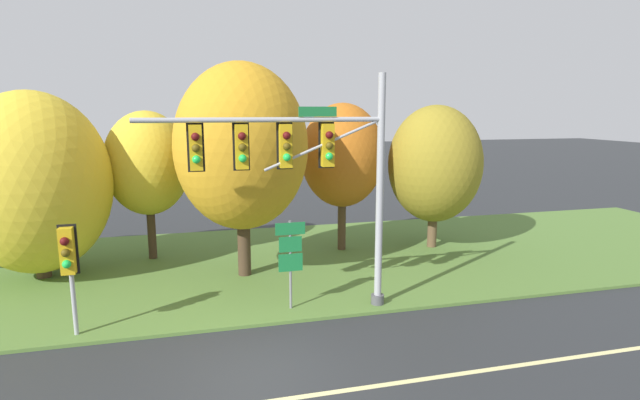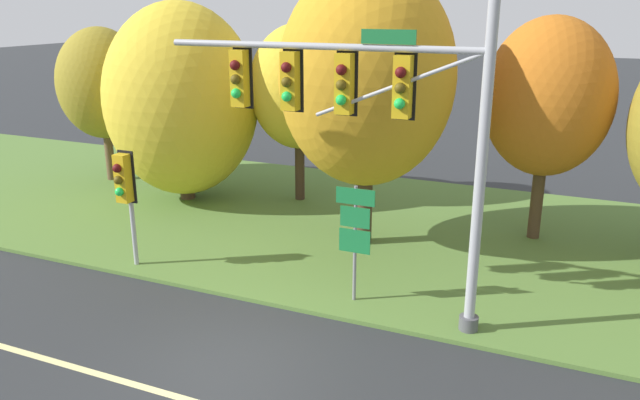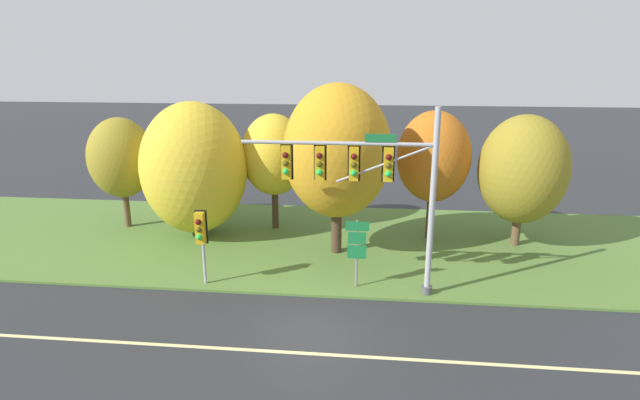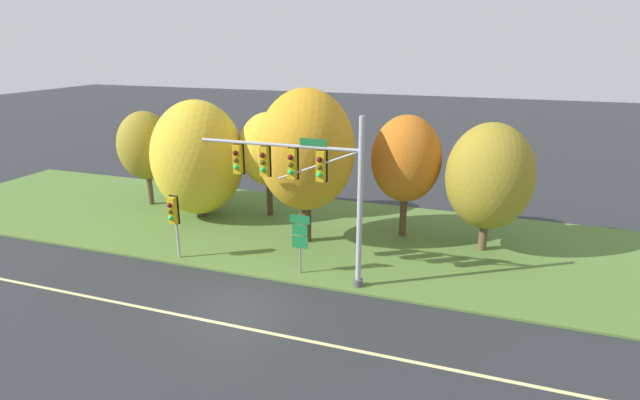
# 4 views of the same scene
# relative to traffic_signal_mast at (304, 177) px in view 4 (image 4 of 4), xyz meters

# --- Properties ---
(ground_plane) EXTENTS (160.00, 160.00, 0.00)m
(ground_plane) POSITION_rel_traffic_signal_mast_xyz_m (-1.70, -3.06, -4.57)
(ground_plane) COLOR #282B2D
(lane_stripe) EXTENTS (36.00, 0.16, 0.01)m
(lane_stripe) POSITION_rel_traffic_signal_mast_xyz_m (-1.70, -4.26, -4.57)
(lane_stripe) COLOR beige
(lane_stripe) RESTS_ON ground
(grass_verge) EXTENTS (48.00, 11.50, 0.10)m
(grass_verge) POSITION_rel_traffic_signal_mast_xyz_m (-1.70, 5.19, -4.52)
(grass_verge) COLOR #517533
(grass_verge) RESTS_ON ground
(traffic_signal_mast) EXTENTS (7.12, 0.49, 7.02)m
(traffic_signal_mast) POSITION_rel_traffic_signal_mast_xyz_m (0.00, 0.00, 0.00)
(traffic_signal_mast) COLOR #9EA0A5
(traffic_signal_mast) RESTS_ON grass_verge
(pedestrian_signal_near_kerb) EXTENTS (0.46, 0.55, 3.05)m
(pedestrian_signal_near_kerb) POSITION_rel_traffic_signal_mast_xyz_m (-6.29, -0.15, -2.27)
(pedestrian_signal_near_kerb) COLOR #9EA0A5
(pedestrian_signal_near_kerb) RESTS_ON grass_verge
(route_sign_post) EXTENTS (0.90, 0.08, 2.73)m
(route_sign_post) POSITION_rel_traffic_signal_mast_xyz_m (-0.34, 0.33, -2.73)
(route_sign_post) COLOR slate
(route_sign_post) RESTS_ON grass_verge
(tree_nearest_road) EXTENTS (3.27, 3.27, 5.73)m
(tree_nearest_road) POSITION_rel_traffic_signal_mast_xyz_m (-12.58, 6.30, -0.80)
(tree_nearest_road) COLOR brown
(tree_nearest_road) RESTS_ON grass_verge
(tree_left_of_mast) EXTENTS (5.13, 5.13, 6.64)m
(tree_left_of_mast) POSITION_rel_traffic_signal_mast_xyz_m (-8.44, 5.42, -1.04)
(tree_left_of_mast) COLOR #4C3823
(tree_left_of_mast) RESTS_ON grass_verge
(tree_behind_signpost) EXTENTS (3.29, 3.29, 5.94)m
(tree_behind_signpost) POSITION_rel_traffic_signal_mast_xyz_m (-4.78, 6.88, -0.60)
(tree_behind_signpost) COLOR #423021
(tree_behind_signpost) RESTS_ON grass_verge
(tree_mid_verge) EXTENTS (4.69, 4.69, 7.62)m
(tree_mid_verge) POSITION_rel_traffic_signal_mast_xyz_m (-1.37, 3.86, 0.20)
(tree_mid_verge) COLOR #423021
(tree_mid_verge) RESTS_ON grass_verge
(tree_tall_centre) EXTENTS (3.48, 3.48, 6.25)m
(tree_tall_centre) POSITION_rel_traffic_signal_mast_xyz_m (3.06, 6.22, -0.41)
(tree_tall_centre) COLOR #4C3823
(tree_tall_centre) RESTS_ON grass_verge
(tree_right_far) EXTENTS (4.01, 4.01, 6.18)m
(tree_right_far) POSITION_rel_traffic_signal_mast_xyz_m (7.05, 5.65, -0.82)
(tree_right_far) COLOR brown
(tree_right_far) RESTS_ON grass_verge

